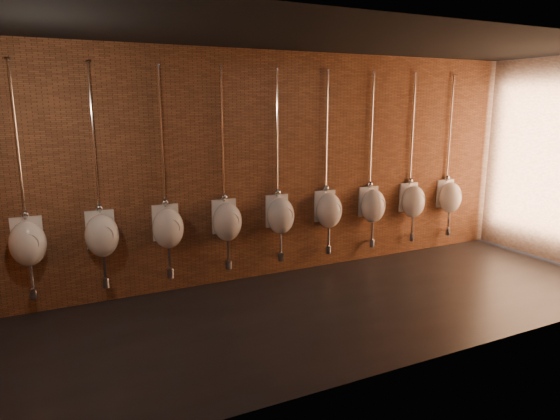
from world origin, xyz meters
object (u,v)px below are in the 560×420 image
Objects in this scene: urinal_1 at (102,234)px; urinal_5 at (329,210)px; urinal_0 at (28,242)px; urinal_4 at (280,215)px; urinal_8 at (450,196)px; urinal_6 at (373,205)px; urinal_7 at (413,200)px; urinal_3 at (227,221)px; urinal_2 at (168,227)px.

urinal_1 is 1.00× the size of urinal_5.
urinal_0 and urinal_1 have the same top height.
urinal_5 is at bearing 0.00° from urinal_4.
urinal_6 is at bearing 180.00° from urinal_8.
urinal_1 and urinal_6 have the same top height.
urinal_8 is (0.81, 0.00, 0.00)m from urinal_7.
urinal_3 is 1.00× the size of urinal_7.
urinal_2 is 1.63m from urinal_4.
urinal_1 and urinal_4 have the same top height.
urinal_5 is 1.00× the size of urinal_7.
urinal_6 is at bearing 0.00° from urinal_4.
urinal_0 is at bearing 180.00° from urinal_8.
urinal_8 is (4.06, 0.00, 0.00)m from urinal_3.
urinal_1 is 5.69m from urinal_8.
urinal_0 and urinal_4 have the same top height.
urinal_7 is (4.06, 0.00, 0.00)m from urinal_2.
urinal_0 is 1.00× the size of urinal_1.
urinal_0 and urinal_6 have the same top height.
urinal_0 is 0.81m from urinal_1.
urinal_7 is (4.88, 0.00, 0.00)m from urinal_1.
urinal_2 is 4.88m from urinal_8.
urinal_6 is at bearing 0.00° from urinal_1.
urinal_6 is 1.00× the size of urinal_7.
urinal_0 is 3.25m from urinal_4.
urinal_3 is at bearing 180.00° from urinal_8.
urinal_2 is 2.44m from urinal_5.
urinal_5 is 1.00× the size of urinal_6.
urinal_2 is 1.00× the size of urinal_5.
urinal_5 is (3.25, 0.00, 0.00)m from urinal_1.
urinal_3 is at bearing 0.00° from urinal_0.
urinal_1 is at bearing 180.00° from urinal_6.
urinal_3 is 1.63m from urinal_5.
urinal_1 is at bearing 180.00° from urinal_4.
urinal_1 is 4.88m from urinal_7.
urinal_3 is 1.00× the size of urinal_5.
urinal_1 is 1.63m from urinal_3.
urinal_5 is at bearing 0.00° from urinal_1.
urinal_6 is at bearing 0.00° from urinal_5.
urinal_4 and urinal_6 have the same top height.
urinal_3 and urinal_5 have the same top height.
urinal_2 is at bearing 0.00° from urinal_0.
urinal_5 is at bearing 180.00° from urinal_6.
urinal_4 is at bearing 0.00° from urinal_3.
urinal_8 is (4.88, 0.00, 0.00)m from urinal_2.
urinal_2 is at bearing 180.00° from urinal_7.
urinal_4 and urinal_7 have the same top height.
urinal_5 and urinal_6 have the same top height.
urinal_3 is 0.81m from urinal_4.
urinal_0 is 4.06m from urinal_5.
urinal_3 is 1.00× the size of urinal_4.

